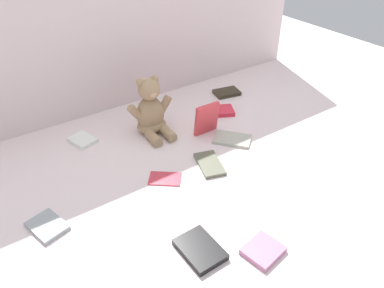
# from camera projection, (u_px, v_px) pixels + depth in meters

# --- Properties ---
(ground_plane) EXTENTS (3.20, 3.20, 0.00)m
(ground_plane) POSITION_uv_depth(u_px,v_px,m) (176.00, 154.00, 1.33)
(ground_plane) COLOR silver
(backdrop_drape) EXTENTS (1.88, 0.03, 0.77)m
(backdrop_drape) POSITION_uv_depth(u_px,v_px,m) (110.00, 16.00, 1.42)
(backdrop_drape) COLOR silver
(backdrop_drape) RESTS_ON ground_plane
(teddy_bear) EXTENTS (0.19, 0.17, 0.23)m
(teddy_bear) POSITION_uv_depth(u_px,v_px,m) (151.00, 112.00, 1.41)
(teddy_bear) COLOR #9E7F5B
(teddy_bear) RESTS_ON ground_plane
(book_case_0) EXTENTS (0.11, 0.10, 0.02)m
(book_case_0) POSITION_uv_depth(u_px,v_px,m) (263.00, 250.00, 0.97)
(book_case_0) COLOR #AD678E
(book_case_0) RESTS_ON ground_plane
(book_case_1) EXTENTS (0.10, 0.03, 0.13)m
(book_case_1) POSITION_uv_depth(u_px,v_px,m) (207.00, 119.00, 1.41)
(book_case_1) COLOR #D23A41
(book_case_1) RESTS_ON ground_plane
(book_case_2) EXTENTS (0.11, 0.15, 0.01)m
(book_case_2) POSITION_uv_depth(u_px,v_px,m) (210.00, 164.00, 1.27)
(book_case_2) COLOR #545744
(book_case_2) RESTS_ON ground_plane
(book_case_3) EXTENTS (0.11, 0.13, 0.01)m
(book_case_3) POSITION_uv_depth(u_px,v_px,m) (47.00, 226.00, 1.04)
(book_case_3) COLOR gray
(book_case_3) RESTS_ON ground_plane
(book_case_4) EXTENTS (0.09, 0.13, 0.02)m
(book_case_4) POSITION_uv_depth(u_px,v_px,m) (200.00, 249.00, 0.97)
(book_case_4) COLOR black
(book_case_4) RESTS_ON ground_plane
(book_case_5) EXTENTS (0.12, 0.12, 0.01)m
(book_case_5) POSITION_uv_depth(u_px,v_px,m) (165.00, 178.00, 1.21)
(book_case_5) COLOR #BF3442
(book_case_5) RESTS_ON ground_plane
(book_case_6) EXTENTS (0.13, 0.12, 0.02)m
(book_case_6) POSITION_uv_depth(u_px,v_px,m) (221.00, 111.00, 1.57)
(book_case_6) COLOR red
(book_case_6) RESTS_ON ground_plane
(book_case_7) EXTENTS (0.15, 0.16, 0.01)m
(book_case_7) POSITION_uv_depth(u_px,v_px,m) (232.00, 139.00, 1.40)
(book_case_7) COLOR #A3A695
(book_case_7) RESTS_ON ground_plane
(book_case_8) EXTENTS (0.13, 0.10, 0.02)m
(book_case_8) POSITION_uv_depth(u_px,v_px,m) (227.00, 93.00, 1.71)
(book_case_8) COLOR #2B2517
(book_case_8) RESTS_ON ground_plane
(book_case_9) EXTENTS (0.10, 0.11, 0.01)m
(book_case_9) POSITION_uv_depth(u_px,v_px,m) (82.00, 140.00, 1.39)
(book_case_9) COLOR white
(book_case_9) RESTS_ON ground_plane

